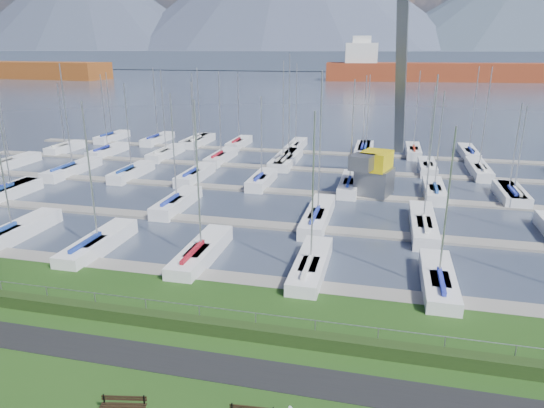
% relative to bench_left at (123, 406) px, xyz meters
% --- Properties ---
extents(path, '(160.00, 2.00, 0.04)m').
position_rel_bench_left_xyz_m(path, '(1.55, 3.68, -0.41)').
color(path, black).
rests_on(path, grass).
extents(water, '(800.00, 540.00, 0.20)m').
position_rel_bench_left_xyz_m(water, '(1.55, 266.68, -0.82)').
color(water, '#3D4659').
extents(hedge, '(80.00, 0.70, 0.70)m').
position_rel_bench_left_xyz_m(hedge, '(1.55, 6.28, -0.07)').
color(hedge, '#213613').
rests_on(hedge, grass).
extents(fence, '(80.00, 0.04, 0.04)m').
position_rel_bench_left_xyz_m(fence, '(1.55, 6.68, 0.78)').
color(fence, gray).
rests_on(fence, grass).
extents(foothill, '(900.00, 80.00, 12.00)m').
position_rel_bench_left_xyz_m(foothill, '(1.55, 336.68, 5.58)').
color(foothill, '#475268').
rests_on(foothill, water).
extents(mountains, '(1190.00, 360.00, 115.00)m').
position_rel_bench_left_xyz_m(mountains, '(8.90, 411.30, 46.26)').
color(mountains, '#434E62').
rests_on(mountains, water).
extents(docks, '(90.00, 41.60, 0.25)m').
position_rel_bench_left_xyz_m(docks, '(1.55, 32.68, -0.64)').
color(docks, gray).
rests_on(docks, water).
extents(bench_left, '(1.85, 0.75, 0.85)m').
position_rel_bench_left_xyz_m(bench_left, '(0.00, 0.00, 0.00)').
color(bench_left, black).
rests_on(bench_left, grass).
extents(crane, '(5.41, 13.47, 22.35)m').
position_rel_bench_left_xyz_m(crane, '(8.88, 34.83, 4.91)').
color(crane, slate).
rests_on(crane, water).
extents(cargo_ship_west, '(92.65, 26.27, 21.50)m').
position_rel_bench_left_xyz_m(cargo_ship_west, '(-170.98, 197.78, 3.20)').
color(cargo_ship_west, brown).
rests_on(cargo_ship_west, water).
extents(cargo_ship_mid, '(102.58, 27.77, 21.50)m').
position_rel_bench_left_xyz_m(cargo_ship_mid, '(26.46, 221.39, 3.11)').
color(cargo_ship_mid, maroon).
rests_on(cargo_ship_mid, water).
extents(sailboat_fleet, '(75.16, 50.16, 13.73)m').
position_rel_bench_left_xyz_m(sailboat_fleet, '(-2.01, 35.97, 4.99)').
color(sailboat_fleet, silver).
rests_on(sailboat_fleet, water).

